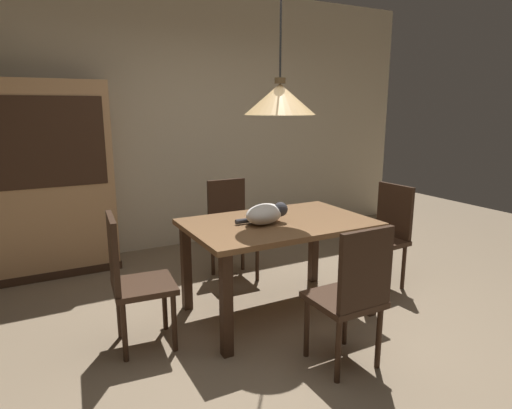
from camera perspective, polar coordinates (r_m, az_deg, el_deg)
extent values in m
plane|color=#847056|center=(3.14, 5.74, -18.19)|extent=(10.00, 10.00, 0.00)
cube|color=beige|center=(5.11, -10.86, 10.71)|extent=(6.40, 0.10, 2.90)
cube|color=brown|center=(3.35, 2.95, -2.51)|extent=(1.40, 0.90, 0.04)
cube|color=#382316|center=(2.89, -3.91, -13.05)|extent=(0.07, 0.07, 0.71)
cube|color=#382316|center=(3.53, 14.97, -8.53)|extent=(0.07, 0.07, 0.71)
cube|color=#382316|center=(3.56, -9.11, -8.09)|extent=(0.07, 0.07, 0.71)
cube|color=#382316|center=(4.10, 7.55, -5.21)|extent=(0.07, 0.07, 0.71)
cube|color=#382316|center=(2.84, 11.38, -12.09)|extent=(0.40, 0.40, 0.04)
cube|color=#322014|center=(2.62, 14.17, -8.27)|extent=(0.38, 0.04, 0.48)
cylinder|color=#382316|center=(3.14, 11.59, -14.13)|extent=(0.04, 0.04, 0.41)
cylinder|color=#382316|center=(2.96, 6.66, -15.67)|extent=(0.04, 0.04, 0.41)
cylinder|color=#382316|center=(2.94, 15.76, -16.40)|extent=(0.04, 0.04, 0.41)
cylinder|color=#382316|center=(2.75, 10.70, -18.31)|extent=(0.04, 0.04, 0.41)
cube|color=#382316|center=(3.08, -14.44, -10.27)|extent=(0.43, 0.43, 0.04)
cube|color=#322014|center=(2.97, -18.17, -5.99)|extent=(0.07, 0.38, 0.48)
cylinder|color=#382316|center=(3.05, -10.66, -14.93)|extent=(0.04, 0.04, 0.41)
cylinder|color=#382316|center=(3.33, -11.87, -12.50)|extent=(0.04, 0.04, 0.41)
cylinder|color=#382316|center=(3.01, -16.83, -15.67)|extent=(0.04, 0.04, 0.41)
cylinder|color=#382316|center=(3.30, -17.47, -13.12)|extent=(0.04, 0.04, 0.41)
cube|color=#382316|center=(4.12, -2.84, -3.95)|extent=(0.41, 0.41, 0.04)
cube|color=#322014|center=(4.21, -3.88, 0.07)|extent=(0.38, 0.04, 0.48)
cylinder|color=#382316|center=(3.99, -3.97, -7.93)|extent=(0.04, 0.04, 0.41)
cylinder|color=#382316|center=(4.12, 0.17, -7.24)|extent=(0.04, 0.04, 0.41)
cylinder|color=#382316|center=(4.27, -5.67, -6.56)|extent=(0.04, 0.04, 0.41)
cylinder|color=#382316|center=(4.39, -1.75, -5.96)|extent=(0.04, 0.04, 0.41)
cube|color=#382316|center=(4.06, 15.77, -4.67)|extent=(0.43, 0.43, 0.04)
cube|color=#322014|center=(4.12, 17.68, -0.78)|extent=(0.06, 0.38, 0.48)
cylinder|color=#382316|center=(4.12, 12.41, -7.51)|extent=(0.04, 0.04, 0.41)
cylinder|color=#382316|center=(3.92, 15.70, -8.79)|extent=(0.04, 0.04, 0.41)
cylinder|color=#382316|center=(4.34, 15.47, -6.63)|extent=(0.04, 0.04, 0.41)
cylinder|color=#382316|center=(4.15, 18.73, -7.78)|extent=(0.04, 0.04, 0.41)
ellipsoid|color=silver|center=(3.25, 1.11, -1.24)|extent=(0.40, 0.33, 0.15)
sphere|color=#333338|center=(3.29, 3.22, -0.63)|extent=(0.11, 0.11, 0.11)
cylinder|color=#333338|center=(3.26, -1.23, -2.10)|extent=(0.18, 0.04, 0.04)
cone|color=#E5B775|center=(3.24, 3.14, 13.59)|extent=(0.52, 0.52, 0.22)
cylinder|color=#513D23|center=(3.24, 3.17, 15.89)|extent=(0.08, 0.08, 0.04)
cube|color=tan|center=(4.60, -25.24, 2.95)|extent=(1.10, 0.44, 1.85)
cube|color=#382316|center=(4.34, -25.53, 7.33)|extent=(0.97, 0.01, 0.81)
cube|color=#382316|center=(4.81, -24.24, -7.48)|extent=(1.12, 0.45, 0.08)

